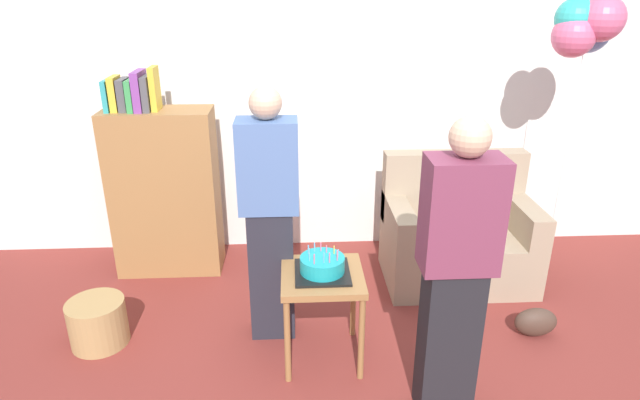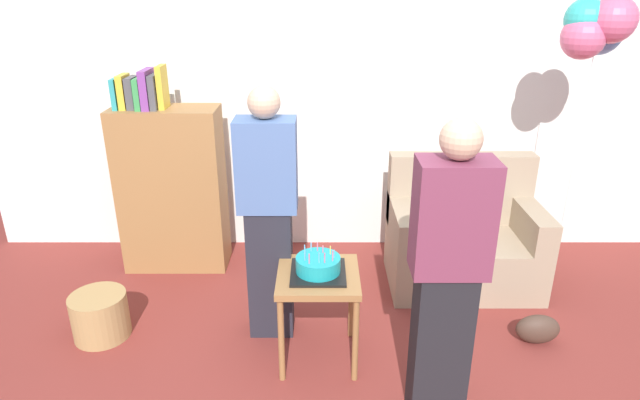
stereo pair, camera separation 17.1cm
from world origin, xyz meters
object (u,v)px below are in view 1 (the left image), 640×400
Objects in this scene: side_table at (322,287)px; handbag at (536,322)px; couch at (457,237)px; birthday_cake at (322,266)px; wicker_basket at (98,322)px; person_blowing_candles at (270,217)px; balloon_bunch at (586,26)px; bookshelf at (164,189)px; person_holding_cake at (455,276)px.

handbag is at bearing 5.55° from side_table.
couch is 3.44× the size of birthday_cake.
side_table is 1.48m from wicker_basket.
couch is 2.62m from wicker_basket.
couch is 3.93× the size of handbag.
handbag is at bearing -17.82° from person_blowing_candles.
person_blowing_candles is (-0.31, 0.28, 0.33)m from side_table.
wicker_basket is at bearing 170.34° from person_blowing_candles.
balloon_bunch is (3.20, 0.64, 1.74)m from wicker_basket.
balloon_bunch is (0.37, 0.71, 1.79)m from handbag.
side_table is 0.36× the size of person_blowing_candles.
handbag is at bearing 5.55° from birthday_cake.
couch reaches higher than side_table.
bookshelf is 0.77× the size of balloon_bunch.
bookshelf reaches higher than birthday_cake.
side_table is 1.47m from handbag.
wicker_basket is 3.70m from balloon_bunch.
couch is 1.56m from person_holding_cake.
handbag is (1.41, 0.14, -0.54)m from birthday_cake.
couch is 2.29m from bookshelf.
bookshelf is 2.83m from handbag.
couch is 3.06× the size of wicker_basket.
side_table is 0.28× the size of balloon_bunch.
couch is 1.46m from birthday_cake.
side_table is (-1.09, -0.93, 0.16)m from couch.
person_holding_cake is at bearing -18.69° from wicker_basket.
person_blowing_candles is at bearing 175.23° from handbag.
side_table reaches higher than wicker_basket.
handbag is 0.13× the size of balloon_bunch.
person_holding_cake reaches higher than handbag.
bookshelf is 1.67m from side_table.
couch is 1.62m from person_blowing_candles.
handbag is (2.56, -1.05, -0.59)m from bookshelf.
wicker_basket is (-1.42, 0.21, -0.49)m from birthday_cake.
balloon_bunch reaches higher than bookshelf.
handbag is at bearing -22.33° from bookshelf.
birthday_cake is at bearing -8.54° from wicker_basket.
wicker_basket is at bearing 171.46° from birthday_cake.
birthday_cake is 0.81m from person_holding_cake.
birthday_cake reaches higher than handbag.
balloon_bunch is (0.68, -0.08, 1.55)m from couch.
handbag is at bearing -68.21° from couch.
bookshelf is 5.03× the size of birthday_cake.
person_blowing_candles reaches higher than wicker_basket.
person_blowing_candles is at bearing -155.19° from couch.
person_blowing_candles is 0.78× the size of balloon_bunch.
birthday_cake is at bearing -139.70° from couch.
person_holding_cake is at bearing -37.51° from side_table.
person_blowing_candles is 1.00× the size of person_holding_cake.
side_table is 0.36× the size of person_holding_cake.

